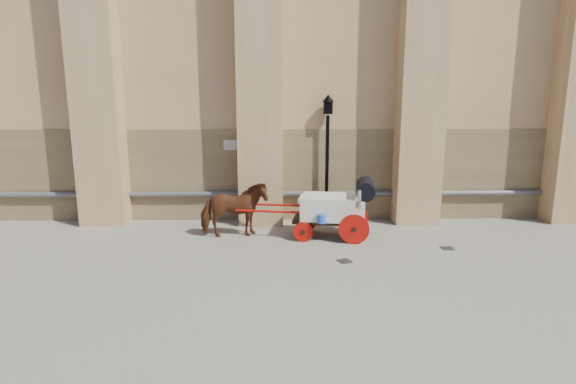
{
  "coord_description": "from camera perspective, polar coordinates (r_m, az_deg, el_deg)",
  "views": [
    {
      "loc": [
        -0.43,
        -10.56,
        3.84
      ],
      "look_at": [
        -0.17,
        2.02,
        1.33
      ],
      "focal_mm": 28.0,
      "sensor_mm": 36.0,
      "label": 1
    }
  ],
  "objects": [
    {
      "name": "carriage",
      "position": [
        12.95,
        6.34,
        -1.79
      ],
      "size": [
        4.05,
        1.7,
        1.72
      ],
      "rotation": [
        0.0,
        0.0,
        -0.17
      ],
      "color": "black",
      "rests_on": "ground"
    },
    {
      "name": "ground",
      "position": [
        11.25,
        1.09,
        -8.69
      ],
      "size": [
        90.0,
        90.0,
        0.0
      ],
      "primitive_type": "plane",
      "color": "slate",
      "rests_on": "ground"
    },
    {
      "name": "drain_grate_far",
      "position": [
        12.86,
        19.56,
        -6.73
      ],
      "size": [
        0.33,
        0.33,
        0.01
      ],
      "primitive_type": "cube",
      "rotation": [
        0.0,
        0.0,
        0.04
      ],
      "color": "black",
      "rests_on": "ground"
    },
    {
      "name": "drain_grate_near",
      "position": [
        11.27,
        7.18,
        -8.7
      ],
      "size": [
        0.42,
        0.42,
        0.01
      ],
      "primitive_type": "cube",
      "rotation": [
        0.0,
        0.0,
        0.41
      ],
      "color": "black",
      "rests_on": "ground"
    },
    {
      "name": "street_lamp",
      "position": [
        14.47,
        5.0,
        4.68
      ],
      "size": [
        0.38,
        0.38,
        4.09
      ],
      "color": "black",
      "rests_on": "ground"
    },
    {
      "name": "horse",
      "position": [
        13.05,
        -6.89,
        -2.25
      ],
      "size": [
        2.03,
        1.16,
        1.62
      ],
      "primitive_type": "imported",
      "rotation": [
        0.0,
        0.0,
        1.73
      ],
      "color": "brown",
      "rests_on": "ground"
    }
  ]
}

